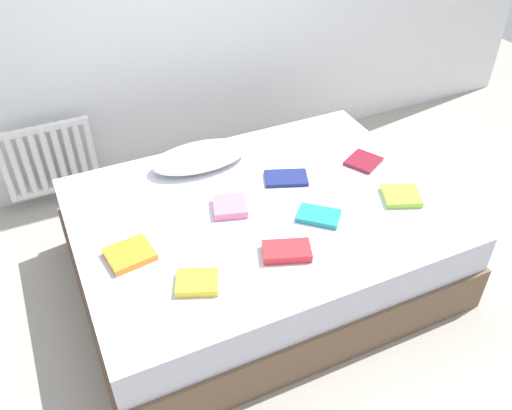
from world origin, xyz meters
TOP-DOWN VIEW (x-y plane):
  - ground_plane at (0.00, 0.00)m, footprint 8.00×8.00m
  - bed at (0.00, 0.00)m, footprint 2.00×1.50m
  - radiator at (-0.97, 1.20)m, footprint 0.60×0.04m
  - pillow at (-0.15, 0.52)m, footprint 0.59×0.29m
  - textbook_pink at (-0.15, 0.05)m, footprint 0.22×0.22m
  - textbook_lime at (0.74, -0.25)m, footprint 0.25×0.25m
  - textbook_maroon at (0.74, 0.13)m, footprint 0.25×0.24m
  - textbook_teal at (0.24, -0.21)m, footprint 0.26×0.25m
  - textbook_orange at (-0.73, -0.08)m, footprint 0.24×0.22m
  - textbook_red at (-0.04, -0.39)m, footprint 0.27×0.21m
  - textbook_yellow at (-0.50, -0.39)m, footprint 0.23×0.21m
  - textbook_navy at (0.24, 0.17)m, footprint 0.28×0.23m

SIDE VIEW (x-z plane):
  - ground_plane at x=0.00m, z-range 0.00..0.00m
  - bed at x=0.00m, z-range 0.00..0.50m
  - radiator at x=-0.97m, z-range 0.10..0.60m
  - textbook_maroon at x=0.74m, z-range 0.50..0.52m
  - textbook_navy at x=0.24m, z-range 0.50..0.52m
  - textbook_teal at x=0.24m, z-range 0.50..0.53m
  - textbook_lime at x=0.74m, z-range 0.50..0.53m
  - textbook_orange at x=-0.73m, z-range 0.50..0.54m
  - textbook_yellow at x=-0.50m, z-range 0.50..0.54m
  - textbook_pink at x=-0.15m, z-range 0.50..0.54m
  - textbook_red at x=-0.04m, z-range 0.50..0.54m
  - pillow at x=-0.15m, z-range 0.50..0.61m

